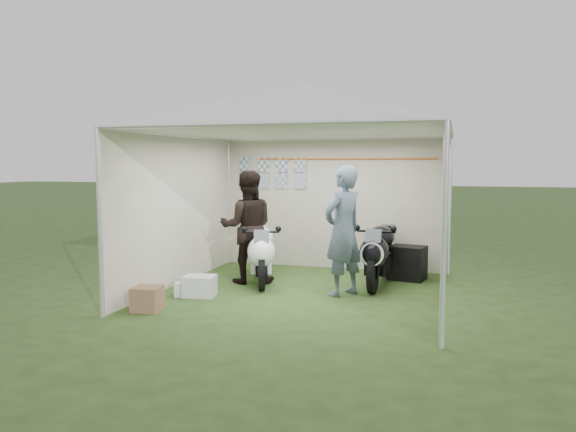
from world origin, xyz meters
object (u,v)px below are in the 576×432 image
object	(u,v)px
canopy_tent	(304,114)
crate_0	(200,286)
person_dark_jacket	(247,227)
paddock_stand	(387,266)
crate_2	(185,289)
equipment_box	(408,263)
person_blue_jacket	(343,231)
motorcycle_black	(379,252)
crate_1	(147,299)
motorcycle_white	(261,251)

from	to	relation	value
canopy_tent	crate_0	distance (m)	2.86
person_dark_jacket	paddock_stand	bearing A→B (deg)	-170.40
canopy_tent	crate_2	size ratio (longest dim) A/B	21.27
equipment_box	person_blue_jacket	bearing A→B (deg)	-120.43
person_blue_jacket	equipment_box	size ratio (longest dim) A/B	3.38
paddock_stand	motorcycle_black	bearing A→B (deg)	-91.46
equipment_box	crate_1	world-z (taller)	equipment_box
canopy_tent	motorcycle_black	distance (m)	2.40
motorcycle_white	equipment_box	bearing A→B (deg)	1.83
canopy_tent	equipment_box	bearing A→B (deg)	43.34
crate_2	motorcycle_black	bearing A→B (deg)	30.17
canopy_tent	equipment_box	size ratio (longest dim) A/B	10.35
motorcycle_black	motorcycle_white	bearing A→B (deg)	-167.89
person_dark_jacket	equipment_box	bearing A→B (deg)	179.82
paddock_stand	equipment_box	bearing A→B (deg)	-39.02
motorcycle_white	person_blue_jacket	bearing A→B (deg)	-38.29
person_blue_jacket	person_dark_jacket	bearing A→B (deg)	-71.90
canopy_tent	crate_2	xyz separation A→B (m)	(-1.55, -0.75, -2.48)
person_dark_jacket	crate_1	world-z (taller)	person_dark_jacket
motorcycle_black	crate_1	bearing A→B (deg)	-137.14
equipment_box	crate_1	distance (m)	4.19
canopy_tent	crate_2	distance (m)	3.02
motorcycle_black	crate_0	size ratio (longest dim) A/B	4.34
motorcycle_black	equipment_box	xyz separation A→B (m)	(0.38, 0.57, -0.25)
paddock_stand	person_blue_jacket	size ratio (longest dim) A/B	0.21
crate_0	crate_1	bearing A→B (deg)	-108.96
person_dark_jacket	crate_0	distance (m)	1.33
canopy_tent	equipment_box	world-z (taller)	canopy_tent
crate_0	crate_2	bearing A→B (deg)	-167.81
motorcycle_white	person_blue_jacket	size ratio (longest dim) A/B	0.95
paddock_stand	canopy_tent	bearing A→B (deg)	-122.56
paddock_stand	person_blue_jacket	distance (m)	1.87
motorcycle_black	person_dark_jacket	size ratio (longest dim) A/B	1.08
motorcycle_white	crate_1	xyz separation A→B (m)	(-0.83, -1.99, -0.35)
person_blue_jacket	crate_1	bearing A→B (deg)	-22.77
person_blue_jacket	equipment_box	distance (m)	1.70
crate_2	paddock_stand	bearing A→B (deg)	42.40
paddock_stand	crate_0	xyz separation A→B (m)	(-2.36, -2.30, 0.00)
motorcycle_white	paddock_stand	world-z (taller)	motorcycle_white
motorcycle_white	person_dark_jacket	size ratio (longest dim) A/B	0.99
crate_1	motorcycle_white	bearing A→B (deg)	67.24
canopy_tent	crate_0	xyz separation A→B (m)	(-1.34, -0.70, -2.43)
canopy_tent	crate_0	size ratio (longest dim) A/B	12.91
paddock_stand	person_dark_jacket	size ratio (longest dim) A/B	0.22
person_blue_jacket	crate_2	xyz separation A→B (m)	(-2.14, -0.70, -0.83)
equipment_box	crate_0	world-z (taller)	equipment_box
motorcycle_black	person_blue_jacket	distance (m)	0.97
person_blue_jacket	crate_1	xyz separation A→B (m)	(-2.23, -1.55, -0.77)
crate_1	crate_2	world-z (taller)	crate_1
motorcycle_black	paddock_stand	xyz separation A→B (m)	(0.02, 0.87, -0.38)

